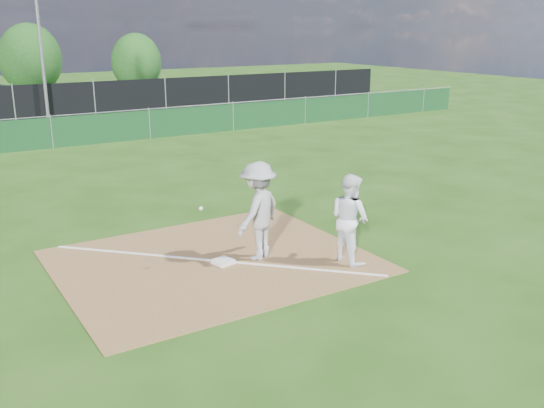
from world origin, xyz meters
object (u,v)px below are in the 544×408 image
(tree_right, at_px, (136,62))
(car_right, at_px, (82,94))
(car_mid, at_px, (8,98))
(tree_mid, at_px, (30,59))
(light_pole, at_px, (40,39))
(first_base, at_px, (223,262))
(play_at_first, at_px, (258,211))
(runner, at_px, (350,218))

(tree_right, bearing_deg, car_right, -137.78)
(car_mid, distance_m, tree_right, 11.33)
(tree_mid, bearing_deg, light_pole, -97.89)
(light_pole, height_order, car_right, light_pole)
(light_pole, distance_m, tree_right, 13.43)
(light_pole, height_order, first_base, light_pole)
(play_at_first, height_order, tree_right, tree_right)
(play_at_first, xyz_separation_m, tree_right, (9.08, 32.31, 1.11))
(tree_mid, bearing_deg, car_mid, -110.69)
(runner, bearing_deg, tree_right, -16.83)
(car_right, bearing_deg, first_base, 173.39)
(play_at_first, height_order, tree_mid, tree_mid)
(car_right, bearing_deg, tree_mid, 16.73)
(runner, height_order, tree_right, tree_right)
(car_mid, bearing_deg, tree_mid, -30.50)
(play_at_first, distance_m, tree_mid, 33.93)
(car_right, bearing_deg, tree_right, -44.90)
(light_pole, bearing_deg, tree_right, 50.55)
(car_mid, distance_m, car_right, 4.47)
(tree_mid, relative_size, tree_right, 1.16)
(play_at_first, relative_size, runner, 1.12)
(car_right, xyz_separation_m, tree_mid, (-1.55, 6.30, 1.86))
(light_pole, distance_m, car_mid, 5.62)
(runner, xyz_separation_m, car_mid, (-1.99, 27.55, -0.17))
(runner, xyz_separation_m, tree_mid, (0.79, 34.92, 1.57))
(light_pole, height_order, tree_right, light_pole)
(runner, height_order, car_mid, runner)
(first_base, xyz_separation_m, car_right, (4.59, 27.43, 0.57))
(light_pole, bearing_deg, first_base, -93.65)
(car_mid, relative_size, tree_right, 1.07)
(tree_mid, height_order, tree_right, tree_mid)
(car_mid, bearing_deg, tree_right, -68.48)
(light_pole, height_order, tree_mid, light_pole)
(first_base, xyz_separation_m, runner, (2.24, -1.19, 0.85))
(first_base, xyz_separation_m, car_mid, (0.25, 26.37, 0.68))
(light_pole, xyz_separation_m, first_base, (-1.40, -21.94, -3.94))
(play_at_first, xyz_separation_m, runner, (1.47, -1.09, -0.11))
(car_right, distance_m, tree_right, 7.27)
(light_pole, xyz_separation_m, play_at_first, (-0.63, -22.03, -2.98))
(play_at_first, distance_m, car_right, 27.79)
(play_at_first, height_order, car_mid, play_at_first)
(first_base, relative_size, runner, 0.20)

